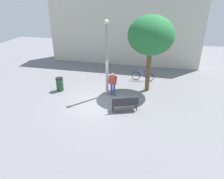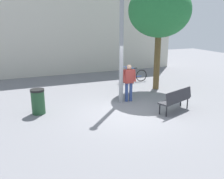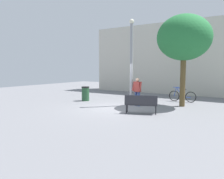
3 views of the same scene
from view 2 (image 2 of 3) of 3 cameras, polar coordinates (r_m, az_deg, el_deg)
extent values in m
plane|color=slate|center=(9.81, 4.04, -5.35)|extent=(36.00, 36.00, 0.00)
cube|color=beige|center=(17.70, -8.94, 14.01)|extent=(14.36, 2.00, 6.11)
cylinder|color=gray|center=(10.48, 2.18, 9.65)|extent=(0.18, 0.18, 4.83)
cylinder|color=#334784|center=(11.09, 4.37, -0.54)|extent=(0.14, 0.14, 0.85)
cylinder|color=#334784|center=(11.03, 3.39, -0.61)|extent=(0.14, 0.14, 0.85)
cube|color=#9E3833|center=(10.88, 3.95, 3.09)|extent=(0.43, 0.27, 0.60)
sphere|color=tan|center=(10.80, 3.99, 5.21)|extent=(0.22, 0.22, 0.22)
cylinder|color=#9E3833|center=(10.91, 5.28, 3.25)|extent=(0.12, 0.24, 0.55)
cylinder|color=#9E3833|center=(10.76, 2.77, 3.12)|extent=(0.12, 0.24, 0.55)
cube|color=#2D2D33|center=(10.12, 14.26, -2.45)|extent=(1.65, 0.96, 0.06)
cube|color=#2D2D33|center=(9.95, 15.26, -1.33)|extent=(1.55, 0.66, 0.44)
cylinder|color=black|center=(9.72, 10.98, -4.49)|extent=(0.05, 0.05, 0.42)
cylinder|color=black|center=(10.85, 15.63, -2.65)|extent=(0.05, 0.05, 0.42)
cylinder|color=black|center=(9.55, 12.51, -4.96)|extent=(0.05, 0.05, 0.42)
cylinder|color=black|center=(10.70, 17.06, -3.04)|extent=(0.05, 0.05, 0.42)
cylinder|color=brown|center=(13.08, 10.37, 6.37)|extent=(0.31, 0.31, 2.91)
ellipsoid|color=#257138|center=(12.92, 10.95, 17.53)|extent=(3.09, 3.09, 2.62)
torus|color=black|center=(14.32, 2.90, 2.91)|extent=(0.71, 0.06, 0.71)
torus|color=black|center=(14.79, 6.81, 3.23)|extent=(0.71, 0.06, 0.71)
cylinder|color=blue|center=(14.41, 4.25, 4.13)|extent=(0.50, 0.04, 0.64)
cylinder|color=blue|center=(14.39, 4.45, 5.06)|extent=(0.58, 0.05, 0.18)
cylinder|color=blue|center=(14.55, 5.26, 3.91)|extent=(0.14, 0.04, 0.48)
cylinder|color=blue|center=(14.68, 5.94, 3.07)|extent=(0.50, 0.04, 0.04)
cylinder|color=blue|center=(14.29, 3.16, 4.04)|extent=(0.17, 0.04, 0.63)
cube|color=black|center=(14.52, 5.47, 4.95)|extent=(0.20, 0.08, 0.04)
cylinder|color=blue|center=(14.25, 3.42, 5.28)|extent=(0.44, 0.04, 0.03)
cylinder|color=#234C2D|center=(9.97, -16.73, -2.90)|extent=(0.51, 0.51, 0.90)
cylinder|color=black|center=(9.83, -16.95, -0.18)|extent=(0.54, 0.54, 0.08)
camera|label=1|loc=(8.83, 98.26, 19.75)|focal=33.92mm
camera|label=3|loc=(10.81, 78.23, -3.61)|focal=35.42mm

